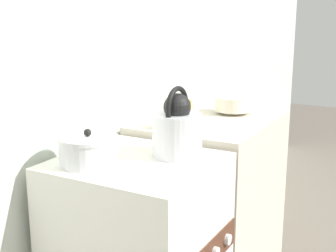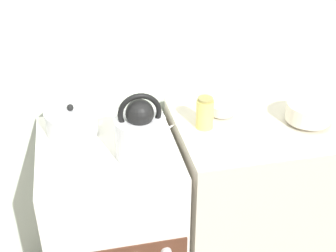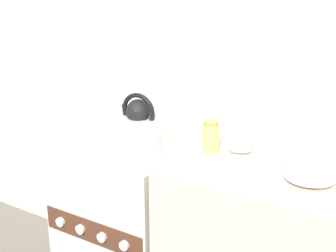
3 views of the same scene
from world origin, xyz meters
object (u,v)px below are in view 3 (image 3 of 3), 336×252
enamel_bowl (311,168)px  small_ceramic_bowl (240,144)px  kettle (139,131)px  storage_jar (210,138)px  cooking_pot (125,119)px  stove (132,223)px

enamel_bowl → small_ceramic_bowl: bearing=157.2°
kettle → small_ceramic_bowl: kettle is taller
storage_jar → cooking_pot: bearing=167.4°
kettle → enamel_bowl: kettle is taller
stove → enamel_bowl: 0.99m
stove → small_ceramic_bowl: (0.51, 0.09, 0.49)m
kettle → storage_jar: (0.28, 0.11, -0.01)m
enamel_bowl → storage_jar: size_ratio=1.38×
cooking_pot → small_ceramic_bowl: cooking_pot is taller
cooking_pot → enamel_bowl: size_ratio=1.17×
stove → kettle: (0.13, -0.10, 0.54)m
small_ceramic_bowl → kettle: bearing=-152.9°
small_ceramic_bowl → storage_jar: storage_jar is taller
stove → cooking_pot: bearing=134.0°
stove → kettle: bearing=-39.4°
storage_jar → kettle: bearing=-158.0°
stove → storage_jar: 0.67m
small_ceramic_bowl → storage_jar: 0.14m
stove → cooking_pot: size_ratio=3.96×
enamel_bowl → small_ceramic_bowl: 0.36m
stove → cooking_pot: cooking_pot is taller
storage_jar → stove: bearing=-178.6°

